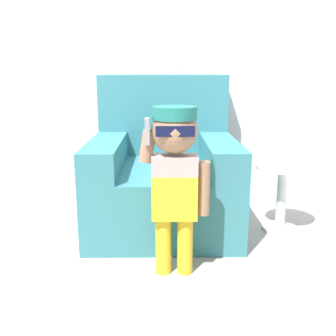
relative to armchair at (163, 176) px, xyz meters
The scene contains 5 objects.
ground_plane 0.51m from the armchair, 131.13° to the right, with size 10.00×10.00×0.00m, color #ADA89E.
wall_back 1.14m from the armchair, 114.17° to the left, with size 10.00×0.05×2.60m.
armchair is the anchor object (origin of this frame).
person_child 0.79m from the armchair, 85.45° to the right, with size 0.36×0.27×0.89m.
side_table 0.82m from the armchair, 11.21° to the right, with size 0.36×0.36×0.45m.
Camera 1 is at (0.25, -2.40, 1.05)m, focal length 42.00 mm.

